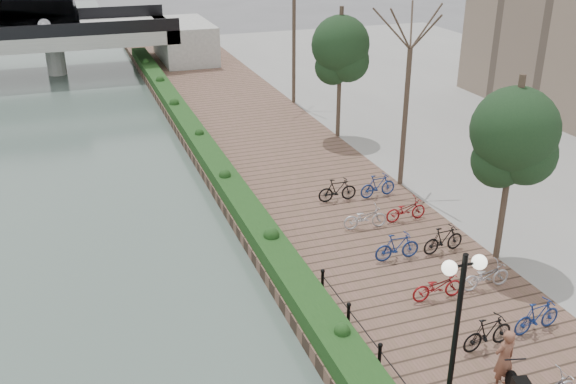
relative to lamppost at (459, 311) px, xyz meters
name	(u,v)px	position (x,y,z in m)	size (l,w,h in m)	color
promenade	(304,188)	(2.38, 15.29, -3.77)	(8.00, 75.00, 0.50)	brown
hedge	(217,166)	(-1.02, 17.79, -3.22)	(1.10, 56.00, 0.60)	#153413
lamppost	(459,311)	(0.00, 0.00, 0.00)	(1.02, 0.32, 4.89)	black
pedestrian	(504,359)	(2.38, 1.11, -2.67)	(0.62, 0.41, 1.70)	brown
bicycle_parking	(442,262)	(3.88, 6.39, -3.05)	(2.40, 14.69, 1.00)	#B5B4B9
street_trees	(448,139)	(6.38, 10.47, -0.34)	(3.20, 37.12, 6.80)	#362D20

